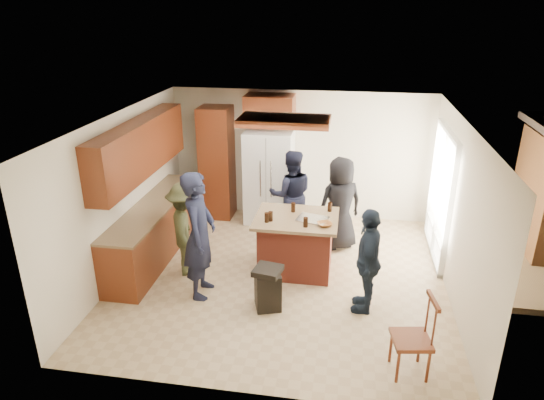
% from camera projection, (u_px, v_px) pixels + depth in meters
% --- Properties ---
extents(person_front_left, '(0.54, 0.71, 1.89)m').
position_uv_depth(person_front_left, '(200.00, 235.00, 6.85)').
color(person_front_left, black).
rests_on(person_front_left, ground).
extents(person_behind_left, '(0.88, 0.65, 1.64)m').
position_uv_depth(person_behind_left, '(291.00, 195.00, 8.65)').
color(person_behind_left, black).
rests_on(person_behind_left, ground).
extents(person_behind_right, '(0.95, 0.84, 1.64)m').
position_uv_depth(person_behind_right, '(340.00, 204.00, 8.26)').
color(person_behind_right, black).
rests_on(person_behind_right, ground).
extents(person_side_right, '(0.53, 0.92, 1.52)m').
position_uv_depth(person_side_right, '(368.00, 260.00, 6.55)').
color(person_side_right, '#1B2536').
rests_on(person_side_right, ground).
extents(person_counter, '(0.79, 1.07, 1.51)m').
position_uv_depth(person_counter, '(186.00, 229.00, 7.48)').
color(person_counter, '#3D4226').
rests_on(person_counter, ground).
extents(left_cabinetry, '(0.64, 3.00, 2.30)m').
position_uv_depth(left_cabinetry, '(150.00, 202.00, 7.97)').
color(left_cabinetry, maroon).
rests_on(left_cabinetry, ground).
extents(back_wall_units, '(1.80, 0.60, 2.45)m').
position_uv_depth(back_wall_units, '(230.00, 150.00, 9.32)').
color(back_wall_units, maroon).
rests_on(back_wall_units, ground).
extents(refrigerator, '(0.90, 0.76, 1.80)m').
position_uv_depth(refrigerator, '(269.00, 177.00, 9.31)').
color(refrigerator, white).
rests_on(refrigerator, ground).
extents(kitchen_island, '(1.28, 1.03, 0.93)m').
position_uv_depth(kitchen_island, '(296.00, 244.00, 7.64)').
color(kitchen_island, '#973627').
rests_on(kitchen_island, ground).
extents(island_items, '(1.05, 0.75, 0.15)m').
position_uv_depth(island_items, '(308.00, 218.00, 7.33)').
color(island_items, silver).
rests_on(island_items, kitchen_island).
extents(trash_bin, '(0.43, 0.43, 0.63)m').
position_uv_depth(trash_bin, '(268.00, 288.00, 6.74)').
color(trash_bin, black).
rests_on(trash_bin, ground).
extents(spindle_chair, '(0.48, 0.48, 0.99)m').
position_uv_depth(spindle_chair, '(413.00, 340.00, 5.48)').
color(spindle_chair, maroon).
rests_on(spindle_chair, ground).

